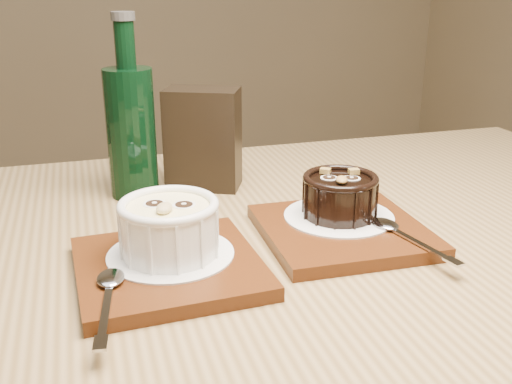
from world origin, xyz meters
TOP-DOWN VIEW (x-y plane):
  - table at (0.11, -0.25)m, footprint 1.20×0.80m
  - tray_left at (-0.01, -0.28)m, footprint 0.19×0.19m
  - doily_left at (-0.01, -0.27)m, footprint 0.13×0.13m
  - ramekin_white at (-0.01, -0.27)m, footprint 0.10×0.10m
  - spoon_left at (-0.08, -0.34)m, footprint 0.04×0.14m
  - tray_right at (0.19, -0.25)m, footprint 0.18×0.18m
  - doily_right at (0.20, -0.22)m, footprint 0.13×0.13m
  - ramekin_dark at (0.20, -0.22)m, footprint 0.09×0.09m
  - spoon_right at (0.24, -0.30)m, footprint 0.05×0.14m
  - condiment_stand at (0.07, -0.03)m, footprint 0.12×0.10m
  - green_bottle at (-0.02, -0.03)m, footprint 0.06×0.06m

SIDE VIEW (x-z plane):
  - table at x=0.11m, z-range 0.28..1.03m
  - tray_left at x=-0.01m, z-range 0.75..0.76m
  - tray_right at x=0.19m, z-range 0.75..0.76m
  - doily_left at x=-0.01m, z-range 0.77..0.77m
  - doily_right at x=0.20m, z-range 0.77..0.77m
  - spoon_left at x=-0.08m, z-range 0.77..0.77m
  - spoon_right at x=0.24m, z-range 0.77..0.77m
  - ramekin_dark at x=0.20m, z-range 0.77..0.82m
  - ramekin_white at x=-0.01m, z-range 0.77..0.83m
  - condiment_stand at x=0.07m, z-range 0.75..0.89m
  - green_bottle at x=-0.02m, z-range 0.72..0.96m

